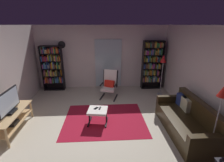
# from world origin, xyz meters

# --- Properties ---
(ground_plane) EXTENTS (7.02, 7.02, 0.00)m
(ground_plane) POSITION_xyz_m (0.00, 0.00, 0.00)
(ground_plane) COLOR beige
(wall_back) EXTENTS (5.60, 0.06, 2.60)m
(wall_back) POSITION_xyz_m (0.00, 2.90, 1.30)
(wall_back) COLOR silver
(wall_back) RESTS_ON ground
(wall_right) EXTENTS (0.06, 6.00, 2.60)m
(wall_right) POSITION_xyz_m (2.70, 0.00, 1.30)
(wall_right) COLOR silver
(wall_right) RESTS_ON ground
(glass_door_panel) EXTENTS (1.10, 0.01, 2.00)m
(glass_door_panel) POSITION_xyz_m (0.26, 2.83, 1.05)
(glass_door_panel) COLOR silver
(area_rug) EXTENTS (2.30, 1.83, 0.01)m
(area_rug) POSITION_xyz_m (0.05, 0.22, 0.00)
(area_rug) COLOR maroon
(area_rug) RESTS_ON ground
(tv_stand) EXTENTS (0.49, 1.39, 0.53)m
(tv_stand) POSITION_xyz_m (-2.30, -0.15, 0.35)
(tv_stand) COLOR tan
(tv_stand) RESTS_ON ground
(television) EXTENTS (0.20, 0.90, 0.58)m
(television) POSITION_xyz_m (-2.30, -0.14, 0.81)
(television) COLOR black
(television) RESTS_ON tv_stand
(bookshelf_near_tv) EXTENTS (0.83, 0.30, 1.83)m
(bookshelf_near_tv) POSITION_xyz_m (-2.02, 2.68, 0.99)
(bookshelf_near_tv) COLOR black
(bookshelf_near_tv) RESTS_ON ground
(bookshelf_near_sofa) EXTENTS (0.84, 0.30, 2.01)m
(bookshelf_near_sofa) POSITION_xyz_m (2.08, 2.63, 1.07)
(bookshelf_near_sofa) COLOR black
(bookshelf_near_sofa) RESTS_ON ground
(leather_sofa) EXTENTS (0.84, 1.98, 0.84)m
(leather_sofa) POSITION_xyz_m (2.12, -0.44, 0.30)
(leather_sofa) COLOR #2F2411
(leather_sofa) RESTS_ON ground
(lounge_armchair) EXTENTS (0.72, 0.78, 1.02)m
(lounge_armchair) POSITION_xyz_m (0.26, 1.82, 0.53)
(lounge_armchair) COLOR black
(lounge_armchair) RESTS_ON ground
(ottoman) EXTENTS (0.58, 0.54, 0.41)m
(ottoman) POSITION_xyz_m (-0.14, 0.09, 0.34)
(ottoman) COLOR white
(ottoman) RESTS_ON ground
(tv_remote) EXTENTS (0.07, 0.15, 0.02)m
(tv_remote) POSITION_xyz_m (-0.08, 0.15, 0.42)
(tv_remote) COLOR black
(tv_remote) RESTS_ON ottoman
(cell_phone) EXTENTS (0.14, 0.15, 0.01)m
(cell_phone) POSITION_xyz_m (-0.18, 0.16, 0.42)
(cell_phone) COLOR black
(cell_phone) RESTS_ON ottoman
(floor_lamp_by_sofa) EXTENTS (0.22, 0.22, 1.59)m
(floor_lamp_by_sofa) POSITION_xyz_m (2.24, -1.23, 1.30)
(floor_lamp_by_sofa) COLOR #A5A5AD
(floor_lamp_by_sofa) RESTS_ON ground
(floor_lamp_by_shelf) EXTENTS (0.22, 0.22, 1.56)m
(floor_lamp_by_shelf) POSITION_xyz_m (2.27, 1.93, 1.30)
(floor_lamp_by_shelf) COLOR #A5A5AD
(floor_lamp_by_shelf) RESTS_ON ground
(wall_clock) EXTENTS (0.29, 0.03, 0.29)m
(wall_clock) POSITION_xyz_m (-1.60, 2.82, 1.85)
(wall_clock) COLOR silver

